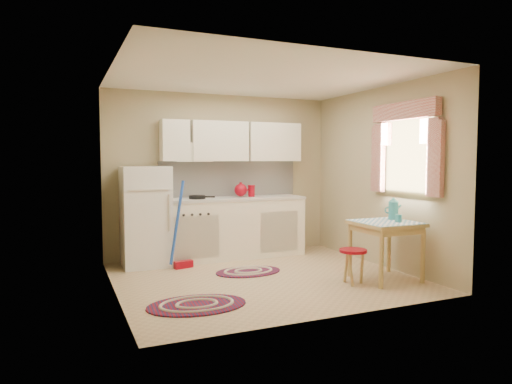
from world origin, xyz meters
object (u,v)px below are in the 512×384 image
fridge (146,216)px  table (385,251)px  base_cabinets (231,229)px  stool (353,267)px

fridge → table: fridge is taller
fridge → base_cabinets: 1.31m
fridge → stool: 2.91m
fridge → base_cabinets: bearing=2.2°
table → stool: size_ratio=1.71×
base_cabinets → stool: 2.17m
fridge → base_cabinets: (1.29, 0.05, -0.26)m
stool → base_cabinets: bearing=112.4°
base_cabinets → fridge: bearing=-177.8°
fridge → base_cabinets: size_ratio=0.62×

